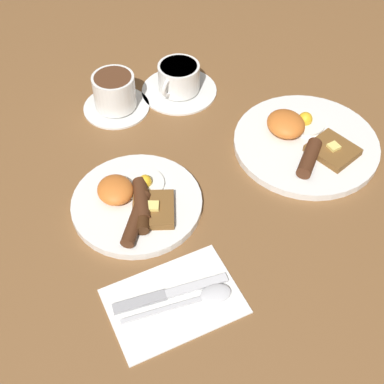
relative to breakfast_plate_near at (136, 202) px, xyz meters
The scene contains 8 objects.
ground_plane 0.01m from the breakfast_plate_near, 148.37° to the left, with size 3.00×3.00×0.00m, color brown.
breakfast_plate_near is the anchor object (origin of this frame).
breakfast_plate_far 0.36m from the breakfast_plate_near, 94.47° to the left, with size 0.29×0.29×0.05m.
teacup_near 0.28m from the breakfast_plate_near, behind, with size 0.14×0.14×0.08m.
teacup_far 0.34m from the breakfast_plate_near, 146.19° to the left, with size 0.16×0.16×0.07m.
napkin 0.20m from the breakfast_plate_near, ahead, with size 0.14×0.20×0.01m, color white.
knife 0.19m from the breakfast_plate_near, ahead, with size 0.03×0.19×0.01m.
spoon 0.22m from the breakfast_plate_near, 10.47° to the left, with size 0.04×0.18×0.01m.
Camera 1 is at (0.61, -0.14, 0.74)m, focal length 50.00 mm.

